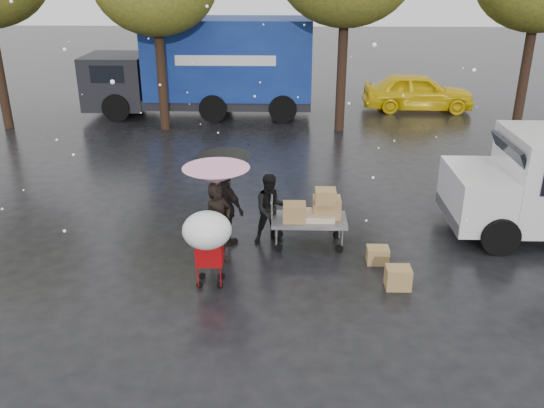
{
  "coord_description": "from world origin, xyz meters",
  "views": [
    {
      "loc": [
        0.75,
        -9.29,
        5.32
      ],
      "look_at": [
        0.45,
        1.0,
        0.99
      ],
      "focal_mm": 38.0,
      "sensor_mm": 36.0,
      "label": 1
    }
  ],
  "objects_px": {
    "person_black": "(226,208)",
    "vendor_cart": "(313,212)",
    "blue_truck": "(207,67)",
    "shopping_cart": "(207,234)",
    "person_pink": "(218,224)",
    "yellow_taxi": "(418,92)"
  },
  "relations": [
    {
      "from": "person_black",
      "to": "vendor_cart",
      "type": "relative_size",
      "value": 1.04
    },
    {
      "from": "person_black",
      "to": "blue_truck",
      "type": "bearing_deg",
      "value": -40.78
    },
    {
      "from": "blue_truck",
      "to": "shopping_cart",
      "type": "bearing_deg",
      "value": -82.43
    },
    {
      "from": "person_pink",
      "to": "yellow_taxi",
      "type": "height_order",
      "value": "person_pink"
    },
    {
      "from": "blue_truck",
      "to": "yellow_taxi",
      "type": "xyz_separation_m",
      "value": [
        8.04,
        0.91,
        -1.04
      ]
    },
    {
      "from": "person_black",
      "to": "yellow_taxi",
      "type": "distance_m",
      "value": 13.33
    },
    {
      "from": "vendor_cart",
      "to": "person_pink",
      "type": "bearing_deg",
      "value": -156.09
    },
    {
      "from": "shopping_cart",
      "to": "yellow_taxi",
      "type": "height_order",
      "value": "shopping_cart"
    },
    {
      "from": "person_black",
      "to": "shopping_cart",
      "type": "distance_m",
      "value": 1.79
    },
    {
      "from": "vendor_cart",
      "to": "shopping_cart",
      "type": "bearing_deg",
      "value": -136.97
    },
    {
      "from": "vendor_cart",
      "to": "blue_truck",
      "type": "bearing_deg",
      "value": 108.09
    },
    {
      "from": "blue_truck",
      "to": "person_pink",
      "type": "bearing_deg",
      "value": -81.5
    },
    {
      "from": "vendor_cart",
      "to": "yellow_taxi",
      "type": "distance_m",
      "value": 12.62
    },
    {
      "from": "shopping_cart",
      "to": "blue_truck",
      "type": "relative_size",
      "value": 0.18
    },
    {
      "from": "shopping_cart",
      "to": "blue_truck",
      "type": "height_order",
      "value": "blue_truck"
    },
    {
      "from": "person_black",
      "to": "vendor_cart",
      "type": "bearing_deg",
      "value": -140.53
    },
    {
      "from": "shopping_cart",
      "to": "person_pink",
      "type": "bearing_deg",
      "value": 86.0
    },
    {
      "from": "vendor_cart",
      "to": "shopping_cart",
      "type": "height_order",
      "value": "shopping_cart"
    },
    {
      "from": "vendor_cart",
      "to": "blue_truck",
      "type": "distance_m",
      "value": 11.5
    },
    {
      "from": "yellow_taxi",
      "to": "vendor_cart",
      "type": "bearing_deg",
      "value": 160.52
    },
    {
      "from": "person_pink",
      "to": "shopping_cart",
      "type": "height_order",
      "value": "person_pink"
    },
    {
      "from": "person_black",
      "to": "vendor_cart",
      "type": "distance_m",
      "value": 1.75
    }
  ]
}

